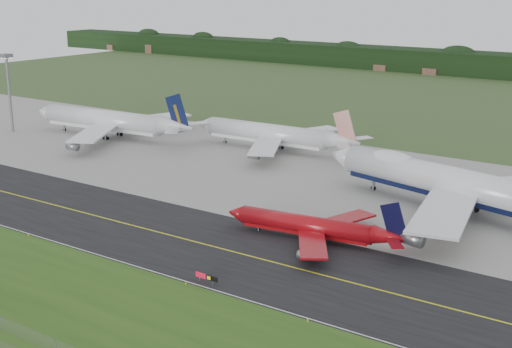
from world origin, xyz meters
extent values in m
plane|color=#384F25|center=(0.00, 0.00, 0.00)|extent=(600.00, 600.00, 0.00)
cube|color=#274D16|center=(0.00, -35.00, 0.01)|extent=(400.00, 30.00, 0.01)
cube|color=black|center=(0.00, -4.00, 0.01)|extent=(400.00, 32.00, 0.02)
cube|color=gray|center=(0.00, 51.00, 0.01)|extent=(400.00, 78.00, 0.01)
cube|color=#CDC713|center=(0.00, -4.00, 0.03)|extent=(400.00, 0.40, 0.00)
cube|color=silver|center=(0.00, -19.50, 0.03)|extent=(400.00, 0.25, 0.00)
plane|color=slate|center=(0.00, -48.00, 1.10)|extent=(320.00, 0.00, 320.00)
cylinder|color=slate|center=(0.00, -48.00, 1.10)|extent=(0.10, 0.10, 2.20)
cylinder|color=silver|center=(27.41, 42.63, 6.67)|extent=(54.35, 19.45, 6.89)
cube|color=black|center=(27.41, 42.63, 4.43)|extent=(51.31, 17.14, 2.41)
cone|color=silver|center=(-2.25, 49.80, 6.67)|extent=(8.21, 8.29, 6.89)
ellipsoid|color=silver|center=(12.65, 46.20, 8.57)|extent=(15.04, 9.00, 4.39)
cube|color=silver|center=(32.96, 25.50, 5.47)|extent=(15.67, 32.03, 0.59)
cylinder|color=gray|center=(29.01, 27.14, 3.59)|extent=(4.34, 3.70, 2.89)
cylinder|color=gray|center=(35.91, 55.68, 3.59)|extent=(4.34, 3.70, 2.89)
cylinder|color=gray|center=(31.92, 12.70, 3.59)|extent=(4.34, 3.70, 2.89)
cylinder|color=black|center=(7.38, 47.48, 0.62)|extent=(1.34, 0.83, 1.24)
cylinder|color=slate|center=(30.74, 37.93, 2.30)|extent=(1.16, 1.16, 4.61)
cylinder|color=black|center=(30.74, 37.93, 0.62)|extent=(1.35, 0.89, 1.24)
cylinder|color=slate|center=(32.52, 45.29, 2.30)|extent=(1.16, 1.16, 4.61)
cylinder|color=black|center=(32.52, 45.29, 0.62)|extent=(1.35, 0.89, 1.24)
cylinder|color=maroon|center=(10.97, 9.57, 3.00)|extent=(27.43, 7.18, 3.68)
cube|color=#980B0E|center=(10.97, 9.57, 1.81)|extent=(25.96, 6.09, 1.29)
cone|color=maroon|center=(-4.19, 7.58, 3.00)|extent=(3.85, 4.09, 3.68)
cone|color=maroon|center=(28.00, 11.80, 3.28)|extent=(7.59, 4.58, 3.68)
cube|color=maroon|center=(16.57, 2.67, 2.36)|extent=(12.27, 15.41, 0.41)
cube|color=maroon|center=(14.61, 17.68, 2.36)|extent=(9.24, 15.92, 0.41)
cube|color=black|center=(28.51, 11.86, 6.05)|extent=(5.80, 1.05, 8.37)
cylinder|color=gray|center=(16.77, -0.96, 1.35)|extent=(2.19, 1.79, 1.55)
cylinder|color=gray|center=(13.86, 21.23, 1.35)|extent=(2.19, 1.79, 1.55)
cylinder|color=black|center=(0.72, 8.23, 0.33)|extent=(0.70, 0.38, 0.66)
cylinder|color=slate|center=(13.39, 7.84, 0.95)|extent=(0.58, 0.58, 1.90)
cylinder|color=black|center=(13.39, 7.84, 0.33)|extent=(0.70, 0.41, 0.66)
cylinder|color=slate|center=(12.86, 11.86, 0.95)|extent=(0.58, 0.58, 1.90)
cylinder|color=black|center=(12.86, 11.86, 0.33)|extent=(0.70, 0.41, 0.66)
cylinder|color=silver|center=(-91.43, 53.78, 5.72)|extent=(45.92, 10.18, 6.12)
cube|color=white|center=(-91.43, 53.78, 3.73)|extent=(43.52, 8.45, 2.14)
cone|color=silver|center=(-116.96, 51.48, 5.72)|extent=(6.22, 6.61, 6.12)
cone|color=silver|center=(-62.76, 56.36, 6.17)|extent=(12.52, 7.18, 6.12)
cube|color=silver|center=(-82.00, 40.96, 4.64)|extent=(20.79, 27.68, 0.54)
cube|color=silver|center=(-84.44, 68.08, 4.64)|extent=(16.99, 28.40, 0.54)
cube|color=#0D163C|center=(-62.08, 56.42, 10.22)|extent=(8.58, 1.26, 12.36)
cylinder|color=gray|center=(-85.61, 41.23, 2.97)|extent=(3.56, 2.86, 2.57)
cylinder|color=gray|center=(-87.94, 67.17, 2.97)|extent=(3.56, 2.86, 2.57)
cylinder|color=gray|center=(-79.05, 29.93, 2.97)|extent=(3.56, 2.86, 2.57)
cylinder|color=gray|center=(-83.50, 79.45, 2.97)|extent=(3.56, 2.86, 2.57)
cylinder|color=black|center=(-108.68, 52.22, 0.55)|extent=(1.14, 0.59, 1.10)
cylinder|color=slate|center=(-87.50, 50.75, 1.94)|extent=(0.93, 0.93, 3.88)
cylinder|color=black|center=(-87.50, 50.75, 0.55)|extent=(1.15, 0.65, 1.10)
cylinder|color=slate|center=(-88.11, 57.46, 1.94)|extent=(0.93, 0.93, 3.88)
cylinder|color=black|center=(-88.11, 57.46, 0.55)|extent=(1.15, 0.65, 1.10)
cylinder|color=silver|center=(-37.94, 68.60, 5.16)|extent=(40.07, 6.73, 5.54)
cube|color=white|center=(-37.94, 68.60, 3.36)|extent=(38.03, 5.28, 1.94)
cone|color=silver|center=(-60.39, 67.94, 5.16)|extent=(5.15, 5.69, 5.54)
cone|color=silver|center=(-12.73, 69.35, 5.58)|extent=(10.69, 5.86, 5.54)
cube|color=silver|center=(-30.61, 57.38, 4.19)|extent=(16.71, 23.67, 0.50)
cube|color=silver|center=(-31.29, 80.24, 4.19)|extent=(15.66, 23.85, 0.50)
cube|color=#9F1C0B|center=(-12.11, 69.37, 9.18)|extent=(7.66, 0.67, 11.02)
cylinder|color=gray|center=(-30.78, 51.91, 2.68)|extent=(3.10, 2.42, 2.33)
cylinder|color=gray|center=(-31.79, 85.69, 2.68)|extent=(3.10, 2.42, 2.33)
cylinder|color=black|center=(-53.11, 68.15, 0.50)|extent=(1.01, 0.48, 1.00)
cylinder|color=slate|center=(-34.66, 65.65, 1.75)|extent=(0.80, 0.80, 3.50)
cylinder|color=black|center=(-34.66, 65.65, 0.50)|extent=(1.01, 0.53, 1.00)
cylinder|color=slate|center=(-34.84, 71.75, 1.75)|extent=(0.80, 0.80, 3.50)
cylinder|color=black|center=(-34.84, 71.75, 0.50)|extent=(1.01, 0.53, 1.00)
cylinder|color=slate|center=(-122.51, 41.91, 12.54)|extent=(0.90, 0.90, 25.09)
cube|color=slate|center=(-122.51, 41.91, 25.29)|extent=(3.21, 3.21, 1.20)
cylinder|color=slate|center=(6.65, -18.00, 0.34)|extent=(0.11, 0.11, 0.67)
cylinder|color=slate|center=(9.52, -18.00, 0.34)|extent=(0.11, 0.11, 0.67)
cube|color=#A90D24|center=(6.94, -18.00, 1.10)|extent=(2.11, 0.18, 0.86)
cube|color=black|center=(8.76, -18.00, 1.10)|extent=(0.96, 0.17, 0.86)
cube|color=black|center=(9.91, -18.00, 1.10)|extent=(1.15, 0.17, 0.86)
cylinder|color=yellow|center=(-34.96, -20.50, 0.25)|extent=(0.16, 0.16, 0.50)
cylinder|color=yellow|center=(5.75, -20.50, 0.25)|extent=(0.16, 0.16, 0.50)
cylinder|color=yellow|center=(29.36, -20.50, 0.25)|extent=(0.16, 0.16, 0.50)
camera|label=1|loc=(77.90, -104.09, 49.16)|focal=50.00mm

